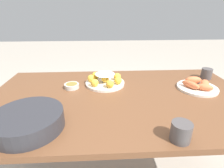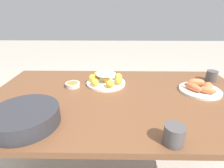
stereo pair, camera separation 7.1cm
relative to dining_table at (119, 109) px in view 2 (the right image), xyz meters
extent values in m
cylinder|color=brown|center=(-0.73, -0.39, -0.29)|extent=(0.06, 0.06, 0.70)
cylinder|color=brown|center=(0.73, -0.39, -0.29)|extent=(0.06, 0.06, 0.70)
cube|color=brown|center=(0.00, 0.00, 0.07)|extent=(1.56, 0.88, 0.03)
cylinder|color=silver|center=(0.09, -0.18, 0.09)|extent=(0.26, 0.26, 0.02)
sphere|color=yellow|center=(0.18, -0.19, 0.13)|extent=(0.05, 0.05, 0.05)
sphere|color=yellow|center=(0.15, -0.11, 0.13)|extent=(0.05, 0.05, 0.05)
sphere|color=yellow|center=(0.06, -0.09, 0.13)|extent=(0.05, 0.05, 0.05)
sphere|color=yellow|center=(0.00, -0.14, 0.13)|extent=(0.05, 0.05, 0.05)
sphere|color=yellow|center=(0.00, -0.21, 0.13)|extent=(0.05, 0.05, 0.05)
sphere|color=yellow|center=(0.08, -0.27, 0.13)|extent=(0.05, 0.05, 0.05)
sphere|color=yellow|center=(0.15, -0.25, 0.13)|extent=(0.05, 0.05, 0.05)
ellipsoid|color=white|center=(0.09, -0.18, 0.16)|extent=(0.13, 0.13, 0.02)
sphere|color=yellow|center=(0.09, -0.18, 0.13)|extent=(0.05, 0.05, 0.05)
cylinder|color=#2D2D33|center=(0.42, 0.27, 0.12)|extent=(0.30, 0.30, 0.08)
cylinder|color=brown|center=(0.42, 0.27, 0.16)|extent=(0.25, 0.25, 0.01)
cylinder|color=beige|center=(0.30, -0.13, 0.10)|extent=(0.09, 0.09, 0.03)
cylinder|color=olive|center=(0.30, -0.13, 0.11)|extent=(0.07, 0.07, 0.01)
cylinder|color=silver|center=(-0.51, -0.07, 0.09)|extent=(0.25, 0.25, 0.01)
ellipsoid|color=#E57042|center=(-0.45, -0.06, 0.12)|extent=(0.10, 0.12, 0.04)
ellipsoid|color=#E57042|center=(-0.52, -0.02, 0.12)|extent=(0.11, 0.08, 0.04)
ellipsoid|color=#E57042|center=(-0.56, -0.08, 0.12)|extent=(0.10, 0.13, 0.04)
ellipsoid|color=#E57042|center=(-0.50, -0.13, 0.13)|extent=(0.11, 0.05, 0.05)
cylinder|color=#4C4747|center=(-0.66, -0.24, 0.13)|extent=(0.07, 0.07, 0.08)
cylinder|color=#4C4747|center=(-0.20, 0.39, 0.13)|extent=(0.08, 0.08, 0.08)
camera|label=1|loc=(0.10, 0.92, 0.57)|focal=28.00mm
camera|label=2|loc=(0.03, 0.92, 0.57)|focal=28.00mm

